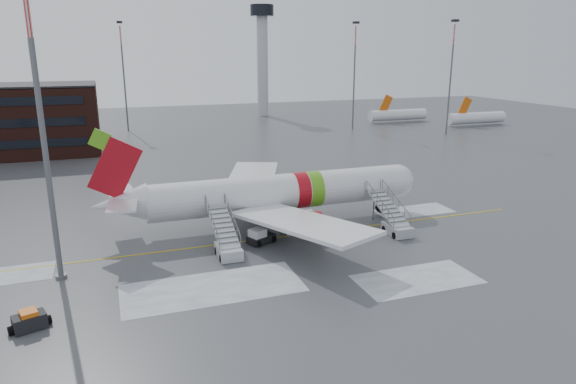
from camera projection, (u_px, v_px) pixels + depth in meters
name	position (u px, v px, depth m)	size (l,w,h in m)	color
ground	(252.00, 237.00, 51.20)	(260.00, 260.00, 0.00)	#494C4F
airliner	(273.00, 193.00, 54.09)	(35.03, 32.97, 11.18)	silver
airstair_fwd	(394.00, 222.00, 52.26)	(2.05, 7.70, 3.48)	#A0A3A7
airstair_aft	(227.00, 243.00, 46.65)	(2.05, 7.70, 3.48)	#A6A8AD
pushback_tug	(260.00, 237.00, 49.35)	(3.00, 2.71, 1.52)	black
baggage_tractor	(30.00, 321.00, 34.09)	(2.79, 1.80, 1.37)	black
light_mast_near	(42.00, 127.00, 38.66)	(1.20, 1.20, 23.83)	#595B60
control_tower	(262.00, 48.00, 142.17)	(6.40, 6.40, 30.00)	#B2B5BA
light_mast_far_ne	(354.00, 69.00, 117.38)	(1.20, 1.20, 24.25)	#595B60
light_mast_far_n	(123.00, 69.00, 115.78)	(1.20, 1.20, 24.25)	#595B60
light_mast_far_e	(451.00, 70.00, 109.82)	(1.20, 1.20, 24.25)	#595B60
distant_aircraft	(422.00, 124.00, 129.49)	(35.00, 18.00, 8.00)	#D8590C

